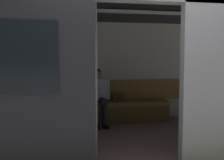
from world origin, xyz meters
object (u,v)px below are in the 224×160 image
Objects in this scene: bench_seat at (109,107)px; person_seated at (97,92)px; book at (77,102)px; handbag at (118,97)px; grab_pole_door at (96,79)px; train_car at (115,48)px.

person_seated reaches higher than bench_seat.
person_seated is 0.47m from book.
handbag is (-0.20, -0.07, 0.19)m from bench_seat.
bench_seat is 2.04m from grab_pole_door.
train_car is 24.62× the size of handbag.
handbag is 0.88m from book.
book is at bearing -10.36° from person_seated.
person_seated reaches higher than book.
handbag is 1.18× the size of book.
train_car is at bearing 76.80° from handbag.
grab_pole_door is at bearing 76.18° from bench_seat.
grab_pole_door is at bearing 71.15° from handbag.
book is (0.88, 0.04, -0.07)m from handbag.
grab_pole_door reaches higher than bench_seat.
book is at bearing 2.69° from handbag.
train_car is 29.09× the size of book.
person_seated is (0.19, -1.03, -0.86)m from train_car.
grab_pole_door reaches higher than person_seated.
grab_pole_door is at bearing 120.47° from book.
handbag reaches higher than bench_seat.
book reaches higher than bench_seat.
train_car reaches higher than book.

